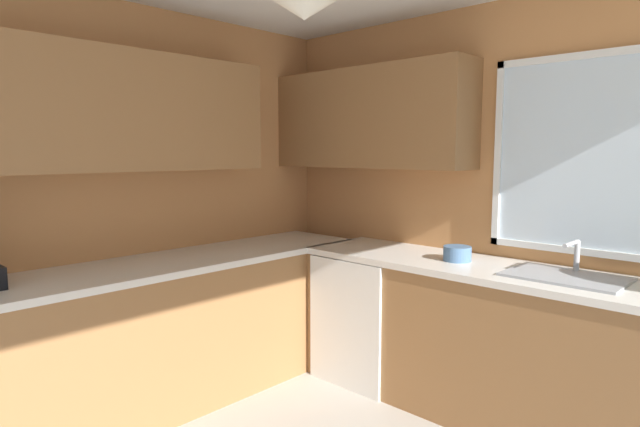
{
  "coord_description": "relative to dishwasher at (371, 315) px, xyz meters",
  "views": [
    {
      "loc": [
        1.28,
        -1.26,
        1.56
      ],
      "look_at": [
        -0.59,
        0.69,
        1.25
      ],
      "focal_mm": 29.64,
      "sensor_mm": 36.0,
      "label": 1
    }
  ],
  "objects": [
    {
      "name": "room_shell",
      "position": [
        0.11,
        -1.03,
        1.37
      ],
      "size": [
        3.93,
        3.94,
        2.54
      ],
      "color": "#C6844C",
      "rests_on": "ground_plane"
    },
    {
      "name": "counter_run_left",
      "position": [
        -0.66,
        -1.57,
        0.02
      ],
      "size": [
        0.65,
        3.55,
        0.9
      ],
      "color": "olive",
      "rests_on": "ground_plane"
    },
    {
      "name": "counter_run_back",
      "position": [
        1.14,
        0.03,
        0.02
      ],
      "size": [
        3.02,
        0.65,
        0.9
      ],
      "color": "olive",
      "rests_on": "ground_plane"
    },
    {
      "name": "dishwasher",
      "position": [
        0.0,
        0.0,
        0.0
      ],
      "size": [
        0.6,
        0.6,
        0.86
      ],
      "primitive_type": "cube",
      "color": "white",
      "rests_on": "ground_plane"
    },
    {
      "name": "sink_assembly",
      "position": [
        1.27,
        0.04,
        0.49
      ],
      "size": [
        0.58,
        0.4,
        0.19
      ],
      "color": "#9EA0A5",
      "rests_on": "counter_run_back"
    },
    {
      "name": "bowl",
      "position": [
        0.63,
        0.03,
        0.52
      ],
      "size": [
        0.17,
        0.17,
        0.09
      ],
      "primitive_type": "cylinder",
      "color": "#4C7099",
      "rests_on": "counter_run_back"
    }
  ]
}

